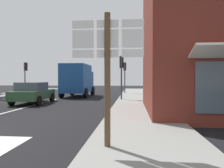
% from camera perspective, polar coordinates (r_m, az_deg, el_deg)
% --- Properties ---
extents(ground_plane, '(80.00, 80.00, 0.00)m').
position_cam_1_polar(ground_plane, '(17.27, -16.29, -4.38)').
color(ground_plane, black).
extents(sidewalk_right, '(3.03, 44.00, 0.14)m').
position_cam_1_polar(sidewalk_right, '(14.08, 6.85, -5.33)').
color(sidewalk_right, gray).
rests_on(sidewalk_right, ground).
extents(lane_centre_stripe, '(0.16, 12.00, 0.01)m').
position_cam_1_polar(lane_centre_stripe, '(13.65, -22.50, -5.90)').
color(lane_centre_stripe, silver).
rests_on(lane_centre_stripe, ground).
extents(sedan_far, '(2.15, 4.29, 1.47)m').
position_cam_1_polar(sedan_far, '(16.11, -19.82, -2.10)').
color(sedan_far, '#2D5133').
rests_on(sedan_far, ground).
extents(delivery_truck, '(2.52, 5.02, 3.05)m').
position_cam_1_polar(delivery_truck, '(21.26, -8.92, 1.16)').
color(delivery_truck, '#19478C').
rests_on(delivery_truck, ground).
extents(route_sign_post, '(1.66, 0.14, 3.20)m').
position_cam_1_polar(route_sign_post, '(5.06, -1.19, 4.85)').
color(route_sign_post, brown).
rests_on(route_sign_post, ground).
extents(traffic_light_far_left, '(0.30, 0.49, 3.52)m').
position_cam_1_polar(traffic_light_far_left, '(26.22, -21.57, 3.21)').
color(traffic_light_far_left, '#47474C').
rests_on(traffic_light_far_left, ground).
extents(traffic_light_far_right, '(0.30, 0.49, 3.56)m').
position_cam_1_polar(traffic_light_far_right, '(24.64, 3.36, 3.48)').
color(traffic_light_far_right, '#47474C').
rests_on(traffic_light_far_right, ground).
extents(traffic_light_near_right, '(0.30, 0.49, 3.46)m').
position_cam_1_polar(traffic_light_near_right, '(16.95, 2.49, 4.22)').
color(traffic_light_near_right, '#47474C').
rests_on(traffic_light_near_right, ground).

